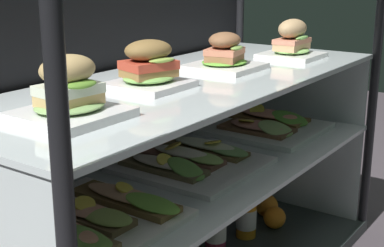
# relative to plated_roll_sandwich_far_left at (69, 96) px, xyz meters

# --- Properties ---
(case_frame) EXTENTS (1.40, 0.55, 0.92)m
(case_frame) POSITION_rel_plated_roll_sandwich_far_left_xyz_m (0.46, 0.21, -0.18)
(case_frame) COLOR black
(case_frame) RESTS_ON ground
(riser_lower_tier) EXTENTS (1.34, 0.49, 0.34)m
(riser_lower_tier) POSITION_rel_plated_roll_sandwich_far_left_xyz_m (0.46, 0.04, -0.47)
(riser_lower_tier) COLOR silver
(riser_lower_tier) RESTS_ON case_base_deck
(shelf_lower_glass) EXTENTS (1.35, 0.51, 0.01)m
(shelf_lower_glass) POSITION_rel_plated_roll_sandwich_far_left_xyz_m (0.46, 0.04, -0.29)
(shelf_lower_glass) COLOR silver
(shelf_lower_glass) RESTS_ON riser_lower_tier
(riser_upper_tier) EXTENTS (1.34, 0.49, 0.23)m
(riser_upper_tier) POSITION_rel_plated_roll_sandwich_far_left_xyz_m (0.46, 0.04, -0.17)
(riser_upper_tier) COLOR silver
(riser_upper_tier) RESTS_ON shelf_lower_glass
(shelf_upper_glass) EXTENTS (1.35, 0.51, 0.01)m
(shelf_upper_glass) POSITION_rel_plated_roll_sandwich_far_left_xyz_m (0.46, 0.04, -0.05)
(shelf_upper_glass) COLOR silver
(shelf_upper_glass) RESTS_ON riser_upper_tier
(plated_roll_sandwich_far_left) EXTENTS (0.19, 0.19, 0.12)m
(plated_roll_sandwich_far_left) POSITION_rel_plated_roll_sandwich_far_left_xyz_m (0.00, 0.00, 0.00)
(plated_roll_sandwich_far_left) COLOR white
(plated_roll_sandwich_far_left) RESTS_ON shelf_upper_glass
(plated_roll_sandwich_mid_left) EXTENTS (0.17, 0.17, 0.12)m
(plated_roll_sandwich_mid_left) POSITION_rel_plated_roll_sandwich_far_left_xyz_m (0.30, 0.06, 0.00)
(plated_roll_sandwich_mid_left) COLOR white
(plated_roll_sandwich_mid_left) RESTS_ON shelf_upper_glass
(plated_roll_sandwich_right_of_center) EXTENTS (0.19, 0.19, 0.10)m
(plated_roll_sandwich_right_of_center) POSITION_rel_plated_roll_sandwich_far_left_xyz_m (0.62, 0.04, -0.01)
(plated_roll_sandwich_right_of_center) COLOR white
(plated_roll_sandwich_right_of_center) RESTS_ON shelf_upper_glass
(plated_roll_sandwich_near_left_corner) EXTENTS (0.17, 0.17, 0.12)m
(plated_roll_sandwich_near_left_corner) POSITION_rel_plated_roll_sandwich_far_left_xyz_m (0.92, -0.02, 0.00)
(plated_roll_sandwich_near_left_corner) COLOR white
(plated_roll_sandwich_near_left_corner) RESTS_ON shelf_upper_glass
(open_sandwich_tray_right_of_center) EXTENTS (0.34, 0.34, 0.06)m
(open_sandwich_tray_right_of_center) POSITION_rel_plated_roll_sandwich_far_left_xyz_m (0.05, 0.01, -0.27)
(open_sandwich_tray_right_of_center) COLOR white
(open_sandwich_tray_right_of_center) RESTS_ON shelf_lower_glass
(open_sandwich_tray_near_right_corner) EXTENTS (0.34, 0.34, 0.06)m
(open_sandwich_tray_near_right_corner) POSITION_rel_plated_roll_sandwich_far_left_xyz_m (0.46, 0.05, -0.27)
(open_sandwich_tray_near_right_corner) COLOR white
(open_sandwich_tray_near_right_corner) RESTS_ON shelf_lower_glass
(open_sandwich_tray_near_left_corner) EXTENTS (0.34, 0.34, 0.06)m
(open_sandwich_tray_near_left_corner) POSITION_rel_plated_roll_sandwich_far_left_xyz_m (0.89, 0.04, -0.27)
(open_sandwich_tray_near_left_corner) COLOR white
(open_sandwich_tray_near_left_corner) RESTS_ON shelf_lower_glass
(juice_bottle_back_center) EXTENTS (0.07, 0.07, 0.23)m
(juice_bottle_back_center) POSITION_rel_plated_roll_sandwich_far_left_xyz_m (0.62, 0.07, -0.55)
(juice_bottle_back_center) COLOR #94283F
(juice_bottle_back_center) RESTS_ON case_base_deck
(juice_bottle_front_left_end) EXTENTS (0.07, 0.07, 0.22)m
(juice_bottle_front_left_end) POSITION_rel_plated_roll_sandwich_far_left_xyz_m (0.80, 0.06, -0.55)
(juice_bottle_front_left_end) COLOR orange
(juice_bottle_front_left_end) RESTS_ON case_base_deck
(orange_fruit_beside_bottles) EXTENTS (0.08, 0.08, 0.08)m
(orange_fruit_beside_bottles) POSITION_rel_plated_roll_sandwich_far_left_xyz_m (0.97, 0.07, -0.60)
(orange_fruit_beside_bottles) COLOR orange
(orange_fruit_beside_bottles) RESTS_ON case_base_deck
(orange_fruit_near_left_post) EXTENTS (0.08, 0.08, 0.08)m
(orange_fruit_near_left_post) POSITION_rel_plated_roll_sandwich_far_left_xyz_m (0.91, 0.01, -0.60)
(orange_fruit_near_left_post) COLOR orange
(orange_fruit_near_left_post) RESTS_ON case_base_deck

